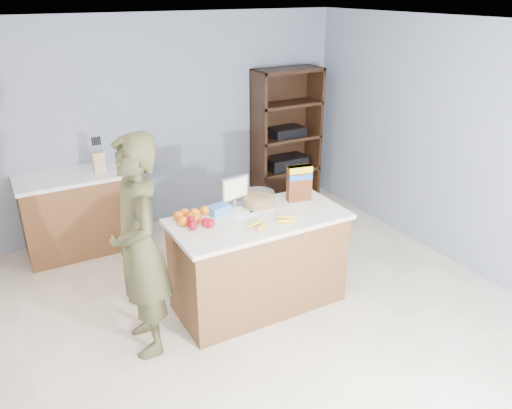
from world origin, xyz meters
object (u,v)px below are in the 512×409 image
shelving_unit (284,139)px  person (139,248)px  cereal_box (299,181)px  tv (235,189)px  counter_peninsula (259,265)px

shelving_unit → person: size_ratio=0.99×
shelving_unit → cereal_box: shelving_unit is taller
cereal_box → person: bearing=-173.0°
shelving_unit → cereal_box: (-1.04, -1.91, 0.23)m
tv → cereal_box: 0.61m
tv → person: bearing=-159.7°
shelving_unit → person: (-2.64, -2.10, 0.04)m
shelving_unit → cereal_box: bearing=-118.5°
counter_peninsula → tv: tv is taller
shelving_unit → tv: size_ratio=6.38×
shelving_unit → cereal_box: 2.18m
person → tv: bearing=113.6°
counter_peninsula → shelving_unit: size_ratio=0.87×
tv → shelving_unit: bearing=46.9°
shelving_unit → person: bearing=-141.4°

